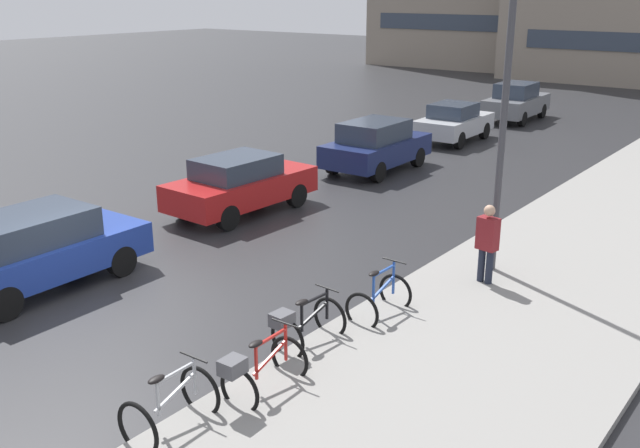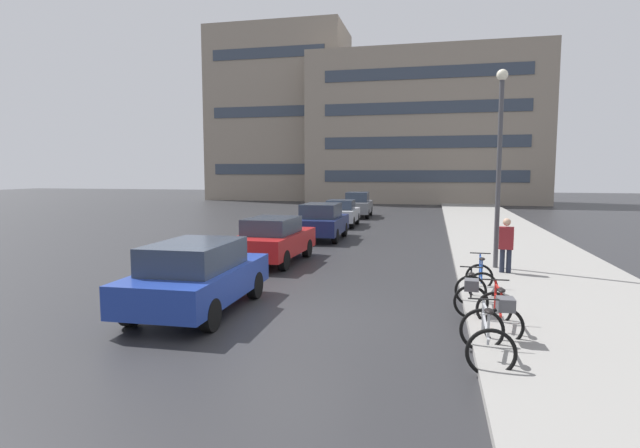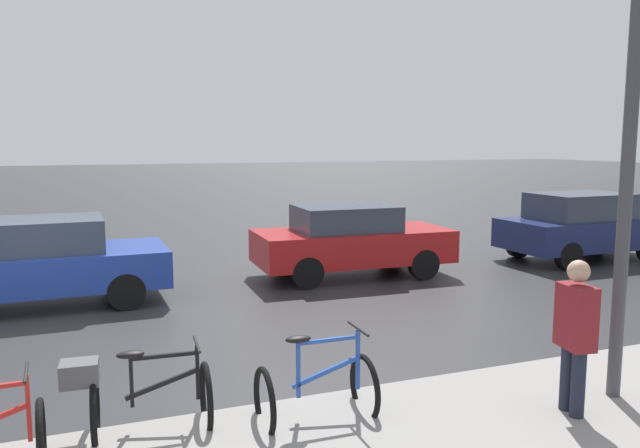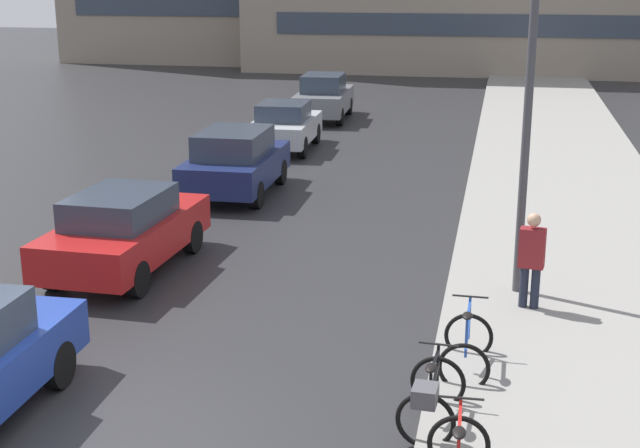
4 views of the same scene
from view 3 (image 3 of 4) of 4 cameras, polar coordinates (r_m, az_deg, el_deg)
The scene contains 8 objects.
ground_plane at distance 10.09m, azimuth -24.35°, elevation -9.63°, with size 140.00×140.00×0.00m, color #28282B.
bicycle_third at distance 6.41m, azimuth -16.53°, elevation -14.70°, with size 0.78×1.38×0.93m.
bicycle_farthest at distance 6.46m, azimuth -0.34°, elevation -14.98°, with size 0.72×1.14×1.00m.
car_blue at distance 11.92m, azimuth -24.13°, elevation -3.11°, with size 1.96×4.18×1.54m.
car_red at distance 13.26m, azimuth 2.86°, elevation -1.49°, with size 1.92×4.17×1.52m.
car_navy at distance 16.36m, azimuth 22.87°, elevation -0.16°, with size 1.95×4.04×1.63m.
pedestrian at distance 6.80m, azimuth 22.29°, elevation -9.29°, with size 0.43×0.30×1.71m.
streetlamp at distance 7.23m, azimuth 26.78°, elevation 12.54°, with size 0.33×0.33×6.02m.
Camera 3 is at (9.65, 0.68, 2.88)m, focal length 35.00 mm.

